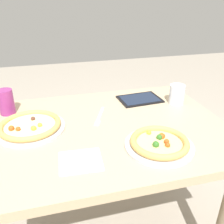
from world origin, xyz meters
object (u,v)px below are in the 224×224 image
fork (100,117)px  tablet (140,99)px  drink_cup_colored (6,102)px  pizza_far (30,126)px  pizza_near (159,143)px  water_cup_clear (177,94)px

fork → tablet: bearing=29.9°
drink_cup_colored → pizza_far: bearing=-60.0°
pizza_near → pizza_far: 0.59m
drink_cup_colored → fork: (0.46, -0.16, -0.06)m
pizza_near → drink_cup_colored: drink_cup_colored is taller
water_cup_clear → tablet: size_ratio=0.43×
drink_cup_colored → tablet: size_ratio=0.51×
water_cup_clear → tablet: 0.21m
fork → pizza_near: bearing=-60.9°
drink_cup_colored → water_cup_clear: (0.91, -0.11, -0.01)m
pizza_far → water_cup_clear: size_ratio=2.90×
pizza_far → pizza_near: bearing=-28.6°
water_cup_clear → pizza_near: bearing=-126.1°
fork → water_cup_clear: bearing=7.2°
pizza_near → fork: pizza_near is taller
drink_cup_colored → fork: 0.49m
pizza_far → drink_cup_colored: size_ratio=2.43×
drink_cup_colored → water_cup_clear: bearing=-6.7°
pizza_near → water_cup_clear: (0.28, 0.38, 0.04)m
pizza_near → drink_cup_colored: bearing=142.5°
drink_cup_colored → tablet: (0.73, -0.01, -0.06)m
drink_cup_colored → water_cup_clear: 0.92m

